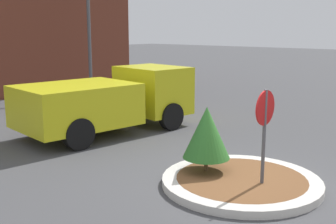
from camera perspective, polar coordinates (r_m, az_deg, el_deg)
name	(u,v)px	position (r m, az deg, el deg)	size (l,w,h in m)	color
ground_plane	(241,185)	(8.86, 9.84, -9.75)	(120.00, 120.00, 0.00)	#474749
traffic_island	(241,182)	(8.84, 9.86, -9.27)	(3.23, 3.23, 0.16)	beige
stop_sign	(265,122)	(8.27, 12.95, -1.31)	(0.68, 0.07, 2.02)	#4C4C51
island_shrub	(207,132)	(8.89, 5.25, -2.76)	(1.00, 1.00, 1.40)	brown
utility_truck	(109,99)	(13.01, -7.96, 1.70)	(5.58, 2.86, 1.92)	gold
light_pole	(88,11)	(20.39, -10.74, 13.27)	(0.70, 0.30, 6.79)	#4C4C51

